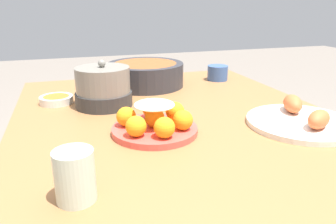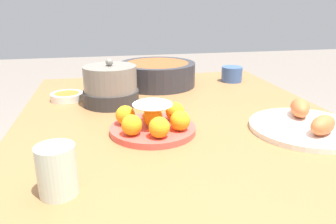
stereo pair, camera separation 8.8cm
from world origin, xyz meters
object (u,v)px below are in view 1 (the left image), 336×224
(cake_plate, at_px, (155,122))
(cup_near, at_px, (218,73))
(seafood_platter, at_px, (302,119))
(serving_bowl, at_px, (145,74))
(warming_pot, at_px, (103,87))
(cup_far, at_px, (75,176))
(dining_table, at_px, (180,153))
(sauce_bowl, at_px, (56,99))

(cake_plate, bearing_deg, cup_near, -39.87)
(cake_plate, distance_m, seafood_platter, 0.40)
(seafood_platter, bearing_deg, cake_plate, 81.12)
(cake_plate, bearing_deg, seafood_platter, -98.88)
(serving_bowl, relative_size, warming_pot, 1.66)
(seafood_platter, xyz_separation_m, cup_far, (-0.19, 0.61, 0.03))
(dining_table, xyz_separation_m, serving_bowl, (0.41, 0.00, 0.15))
(seafood_platter, bearing_deg, cup_near, -1.18)
(seafood_platter, bearing_deg, dining_table, 66.13)
(cake_plate, height_order, cup_far, cup_far)
(dining_table, distance_m, sauce_bowl, 0.45)
(serving_bowl, xyz_separation_m, cup_far, (-0.73, 0.30, -0.00))
(dining_table, xyz_separation_m, seafood_platter, (-0.14, -0.31, 0.12))
(serving_bowl, bearing_deg, dining_table, -179.97)
(warming_pot, bearing_deg, seafood_platter, -123.72)
(cup_near, bearing_deg, warming_pot, 113.68)
(cup_near, xyz_separation_m, warming_pot, (-0.22, 0.51, 0.03))
(seafood_platter, relative_size, cup_far, 3.19)
(cup_near, bearing_deg, seafood_platter, 178.82)
(cup_far, bearing_deg, cup_near, -39.88)
(cake_plate, xyz_separation_m, serving_bowl, (0.49, -0.09, 0.02))
(cake_plate, height_order, sauce_bowl, cake_plate)
(dining_table, distance_m, cup_far, 0.47)
(sauce_bowl, distance_m, warming_pot, 0.17)
(cup_near, bearing_deg, cup_far, 140.12)
(seafood_platter, distance_m, warming_pot, 0.60)
(sauce_bowl, bearing_deg, warming_pot, -117.58)
(serving_bowl, xyz_separation_m, warming_pot, (-0.22, 0.19, 0.01))
(cake_plate, xyz_separation_m, cup_near, (0.49, -0.41, 0.00))
(serving_bowl, relative_size, cup_far, 3.27)
(cup_far, bearing_deg, serving_bowl, -22.23)
(sauce_bowl, height_order, cup_near, cup_near)
(cake_plate, distance_m, sauce_bowl, 0.42)
(cake_plate, relative_size, sauce_bowl, 2.05)
(seafood_platter, distance_m, cup_far, 0.63)
(dining_table, height_order, sauce_bowl, sauce_bowl)
(cup_near, distance_m, warming_pot, 0.56)
(dining_table, bearing_deg, cup_near, -37.18)
(serving_bowl, bearing_deg, cup_near, -89.11)
(serving_bowl, relative_size, seafood_platter, 1.03)
(sauce_bowl, relative_size, cup_far, 1.18)
(sauce_bowl, distance_m, seafood_platter, 0.76)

